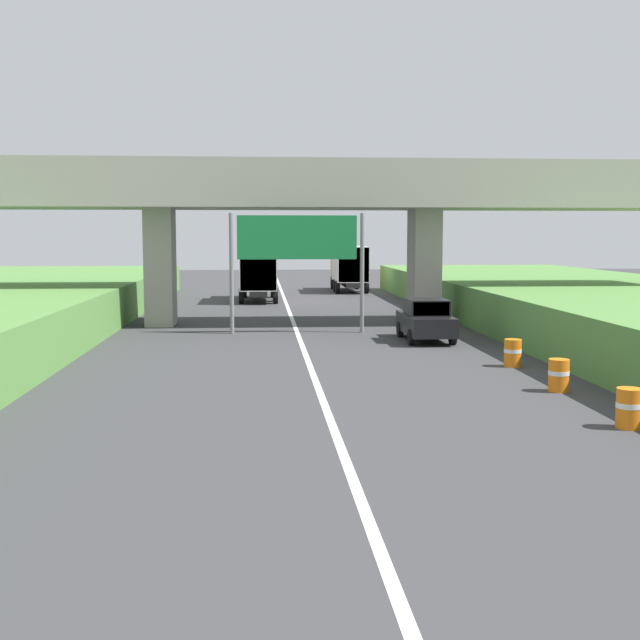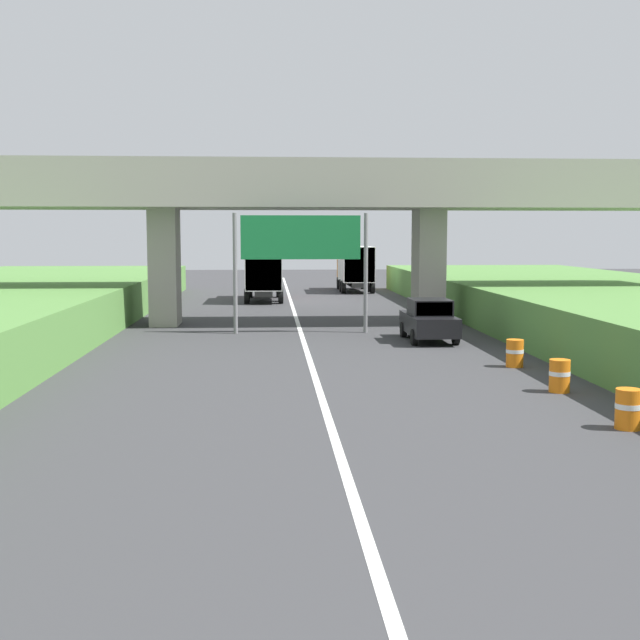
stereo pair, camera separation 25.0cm
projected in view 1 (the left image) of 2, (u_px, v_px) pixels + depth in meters
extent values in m
cube|color=white|center=(302.00, 345.00, 31.50)|extent=(0.20, 101.04, 0.01)
cube|color=#9E998E|center=(294.00, 197.00, 38.43)|extent=(40.00, 4.80, 1.10)
cube|color=#9E998E|center=(296.00, 170.00, 36.11)|extent=(40.00, 0.36, 1.10)
cube|color=#9E998E|center=(292.00, 177.00, 40.52)|extent=(40.00, 0.36, 1.10)
cube|color=gray|center=(160.00, 267.00, 38.32)|extent=(1.30, 2.20, 5.53)
cube|color=gray|center=(424.00, 266.00, 39.24)|extent=(1.30, 2.20, 5.53)
cylinder|color=slate|center=(232.00, 274.00, 35.02)|extent=(0.18, 0.18, 5.23)
cylinder|color=slate|center=(362.00, 273.00, 35.43)|extent=(0.18, 0.18, 5.23)
cube|color=#167238|center=(297.00, 237.00, 35.06)|extent=(5.20, 0.12, 1.90)
cube|color=white|center=(297.00, 237.00, 35.05)|extent=(4.89, 0.01, 1.67)
cube|color=black|center=(259.00, 291.00, 53.08)|extent=(1.10, 7.30, 0.36)
cube|color=red|center=(258.00, 270.00, 55.53)|extent=(2.10, 2.10, 2.10)
cube|color=#2D3842|center=(258.00, 265.00, 56.51)|extent=(1.89, 0.06, 0.90)
cube|color=silver|center=(258.00, 269.00, 51.89)|extent=(2.30, 5.20, 2.60)
cube|color=#A8A8A4|center=(258.00, 270.00, 49.33)|extent=(2.21, 0.04, 2.50)
cylinder|color=black|center=(244.00, 291.00, 55.61)|extent=(0.30, 0.96, 0.96)
cylinder|color=black|center=(273.00, 290.00, 55.75)|extent=(0.30, 0.96, 0.96)
cylinder|color=black|center=(241.00, 296.00, 50.56)|extent=(0.30, 0.96, 0.96)
cylinder|color=black|center=(276.00, 296.00, 50.72)|extent=(0.30, 0.96, 0.96)
cylinder|color=black|center=(242.00, 294.00, 52.24)|extent=(0.30, 0.96, 0.96)
cylinder|color=black|center=(275.00, 294.00, 52.40)|extent=(0.30, 0.96, 0.96)
cube|color=black|center=(348.00, 283.00, 61.94)|extent=(1.10, 7.30, 0.36)
cube|color=orange|center=(345.00, 265.00, 64.39)|extent=(2.10, 2.10, 2.10)
cube|color=#2D3842|center=(344.00, 261.00, 65.37)|extent=(1.89, 0.06, 0.90)
cube|color=silver|center=(350.00, 264.00, 60.74)|extent=(2.30, 5.20, 2.60)
cube|color=#A8A8A4|center=(354.00, 265.00, 58.18)|extent=(2.21, 0.04, 2.50)
cylinder|color=black|center=(333.00, 283.00, 64.47)|extent=(0.30, 0.96, 0.96)
cylinder|color=black|center=(357.00, 283.00, 64.61)|extent=(0.30, 0.96, 0.96)
cylinder|color=black|center=(338.00, 287.00, 59.42)|extent=(0.30, 0.96, 0.96)
cylinder|color=black|center=(366.00, 287.00, 59.58)|extent=(0.30, 0.96, 0.96)
cylinder|color=black|center=(335.00, 286.00, 61.10)|extent=(0.30, 0.96, 0.96)
cylinder|color=black|center=(364.00, 285.00, 61.25)|extent=(0.30, 0.96, 0.96)
cube|color=black|center=(426.00, 324.00, 32.85)|extent=(1.76, 4.10, 0.76)
cube|color=black|center=(427.00, 307.00, 32.63)|extent=(1.56, 1.90, 0.64)
cube|color=#2D3842|center=(431.00, 309.00, 31.71)|extent=(1.44, 0.06, 0.54)
cylinder|color=black|center=(400.00, 329.00, 34.09)|extent=(0.22, 0.64, 0.64)
cylinder|color=black|center=(438.00, 329.00, 34.21)|extent=(0.22, 0.64, 0.64)
cylinder|color=black|center=(411.00, 337.00, 31.57)|extent=(0.22, 0.64, 0.64)
cylinder|color=black|center=(453.00, 337.00, 31.69)|extent=(0.22, 0.64, 0.64)
cylinder|color=orange|center=(629.00, 408.00, 17.97)|extent=(0.56, 0.56, 0.90)
cylinder|color=white|center=(629.00, 405.00, 17.96)|extent=(0.57, 0.57, 0.12)
cylinder|color=orange|center=(559.00, 375.00, 22.19)|extent=(0.56, 0.56, 0.90)
cylinder|color=white|center=(559.00, 373.00, 22.18)|extent=(0.57, 0.57, 0.12)
cylinder|color=orange|center=(513.00, 353.00, 26.41)|extent=(0.56, 0.56, 0.90)
cylinder|color=white|center=(513.00, 351.00, 26.40)|extent=(0.57, 0.57, 0.12)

